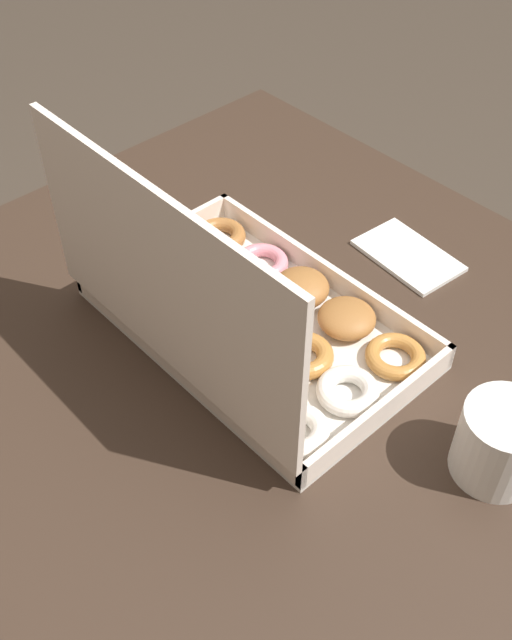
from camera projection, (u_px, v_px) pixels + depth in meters
name	position (u px, v px, depth m)	size (l,w,h in m)	color
ground_plane	(263.00, 623.00, 1.41)	(8.00, 8.00, 0.00)	#42382D
dining_table	(266.00, 415.00, 0.96)	(0.95, 0.86, 0.75)	#38281E
donut_box	(232.00, 310.00, 0.87)	(0.40, 0.25, 0.27)	silver
coffee_mug	(501.00, 442.00, 0.74)	(0.09, 0.09, 0.09)	white
paper_napkin	(409.00, 256.00, 1.00)	(0.14, 0.10, 0.01)	white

